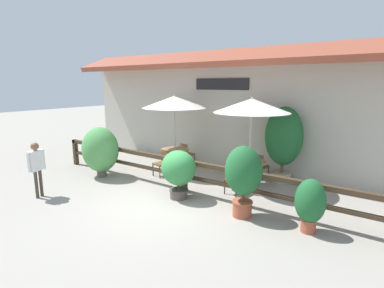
# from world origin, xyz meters

# --- Properties ---
(ground_plane) EXTENTS (60.00, 60.00, 0.00)m
(ground_plane) POSITION_xyz_m (0.00, 0.00, 0.00)
(ground_plane) COLOR gray
(building_facade) EXTENTS (14.28, 1.49, 4.23)m
(building_facade) POSITION_xyz_m (-0.00, 4.10, 2.16)
(building_facade) COLOR #BCB7A8
(building_facade) RESTS_ON ground
(patio_railing) EXTENTS (10.40, 0.14, 0.95)m
(patio_railing) POSITION_xyz_m (0.00, 1.05, 0.70)
(patio_railing) COLOR #3D2D1E
(patio_railing) RESTS_ON ground
(patio_umbrella_near) EXTENTS (2.20, 2.20, 2.64)m
(patio_umbrella_near) POSITION_xyz_m (-1.59, 2.62, 2.40)
(patio_umbrella_near) COLOR #B7B2A8
(patio_umbrella_near) RESTS_ON ground
(dining_table_near) EXTENTS (1.00, 1.00, 0.76)m
(dining_table_near) POSITION_xyz_m (-1.59, 2.62, 0.61)
(dining_table_near) COLOR olive
(dining_table_near) RESTS_ON ground
(chair_near_streetside) EXTENTS (0.50, 0.50, 0.84)m
(chair_near_streetside) POSITION_xyz_m (-1.52, 1.88, 0.47)
(chair_near_streetside) COLOR brown
(chair_near_streetside) RESTS_ON ground
(chair_near_wallside) EXTENTS (0.50, 0.50, 0.84)m
(chair_near_wallside) POSITION_xyz_m (-1.64, 3.37, 0.47)
(chair_near_wallside) COLOR brown
(chair_near_wallside) RESTS_ON ground
(patio_umbrella_middle) EXTENTS (2.20, 2.20, 2.64)m
(patio_umbrella_middle) POSITION_xyz_m (1.27, 2.58, 2.40)
(patio_umbrella_middle) COLOR #B7B2A8
(patio_umbrella_middle) RESTS_ON ground
(dining_table_middle) EXTENTS (1.00, 1.00, 0.76)m
(dining_table_middle) POSITION_xyz_m (1.27, 2.58, 0.61)
(dining_table_middle) COLOR olive
(dining_table_middle) RESTS_ON ground
(chair_middle_streetside) EXTENTS (0.47, 0.47, 0.84)m
(chair_middle_streetside) POSITION_xyz_m (1.24, 1.80, 0.47)
(chair_middle_streetside) COLOR brown
(chair_middle_streetside) RESTS_ON ground
(chair_middle_wallside) EXTENTS (0.48, 0.48, 0.84)m
(chair_middle_wallside) POSITION_xyz_m (1.27, 3.36, 0.47)
(chair_middle_wallside) COLOR brown
(chair_middle_wallside) RESTS_ON ground
(potted_plant_entrance_palm) EXTENTS (0.61, 0.55, 1.15)m
(potted_plant_entrance_palm) POSITION_xyz_m (3.49, 0.66, 0.63)
(potted_plant_entrance_palm) COLOR #9E4C33
(potted_plant_entrance_palm) RESTS_ON ground
(potted_plant_broad_leaf) EXTENTS (1.24, 1.12, 1.65)m
(potted_plant_broad_leaf) POSITION_xyz_m (-3.10, 0.63, 0.90)
(potted_plant_broad_leaf) COLOR #564C47
(potted_plant_broad_leaf) RESTS_ON ground
(potted_plant_small_flowering) EXTENTS (0.86, 0.77, 1.67)m
(potted_plant_small_flowering) POSITION_xyz_m (2.04, 0.56, 1.01)
(potted_plant_small_flowering) COLOR #9E4C33
(potted_plant_small_flowering) RESTS_ON ground
(potted_plant_tall_tropical) EXTENTS (0.96, 0.86, 1.31)m
(potted_plant_tall_tropical) POSITION_xyz_m (0.16, 0.60, 0.78)
(potted_plant_tall_tropical) COLOR #564C47
(potted_plant_tall_tropical) RESTS_ON ground
(potted_plant_corner_fern) EXTENTS (1.14, 1.03, 2.35)m
(potted_plant_corner_fern) POSITION_xyz_m (1.93, 3.55, 1.38)
(potted_plant_corner_fern) COLOR #B7AD99
(potted_plant_corner_fern) RESTS_ON ground
(pedestrian) EXTENTS (0.29, 0.52, 1.51)m
(pedestrian) POSITION_xyz_m (-2.96, -1.53, 0.97)
(pedestrian) COLOR #42382D
(pedestrian) RESTS_ON ground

